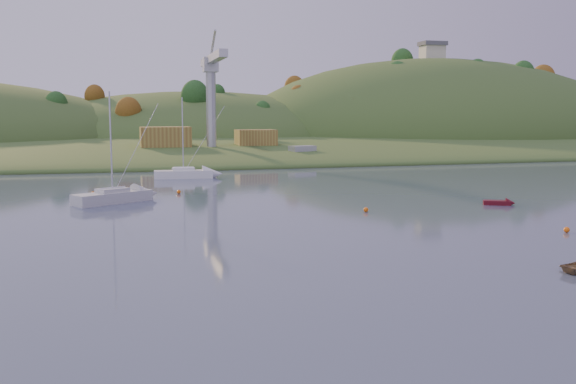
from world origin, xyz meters
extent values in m
plane|color=#343B55|center=(0.00, 0.00, 0.00)|extent=(500.00, 500.00, 0.00)
cube|color=#324C1E|center=(0.00, 230.00, 0.00)|extent=(620.00, 220.00, 1.50)
ellipsoid|color=#324C1E|center=(0.00, 165.00, 0.00)|extent=(640.00, 150.00, 7.00)
ellipsoid|color=#324C1E|center=(10.00, 210.00, 0.00)|extent=(140.00, 120.00, 36.00)
ellipsoid|color=#324C1E|center=(95.00, 195.00, 0.00)|extent=(150.00, 130.00, 60.00)
cube|color=beige|center=(95.00, 195.00, 32.50)|extent=(8.00, 6.00, 5.00)
cube|color=#595960|center=(95.00, 195.00, 35.70)|extent=(9.00, 7.00, 1.50)
cube|color=slate|center=(5.00, 122.00, 1.20)|extent=(42.00, 16.00, 2.40)
cube|color=olive|center=(-8.00, 123.00, 4.80)|extent=(11.00, 8.00, 4.80)
cube|color=olive|center=(13.00, 124.00, 4.40)|extent=(9.00, 7.00, 4.00)
cylinder|color=#B7B7BC|center=(2.00, 120.00, 11.40)|extent=(2.20, 2.20, 18.00)
cube|color=#B7B7BC|center=(2.00, 120.00, 20.90)|extent=(3.20, 3.20, 3.20)
cube|color=#B7B7BC|center=(2.00, 111.00, 21.90)|extent=(1.80, 18.00, 1.60)
cube|color=#B7B7BC|center=(2.00, 125.00, 21.90)|extent=(1.80, 10.00, 1.60)
cube|color=silver|center=(-19.32, 51.59, 0.63)|extent=(9.17, 7.16, 1.25)
cube|color=silver|center=(-19.32, 51.59, 1.30)|extent=(3.98, 3.55, 0.80)
cylinder|color=silver|center=(-19.32, 51.59, 6.95)|extent=(0.18, 0.18, 11.39)
cylinder|color=silver|center=(-19.32, 51.59, 1.55)|extent=(3.15, 2.04, 0.12)
cylinder|color=silver|center=(-19.32, 51.59, 1.65)|extent=(2.89, 2.00, 0.36)
cube|color=white|center=(-8.61, 77.88, 0.63)|extent=(9.29, 3.35, 1.26)
cube|color=white|center=(-8.61, 77.88, 1.31)|extent=(3.56, 2.28, 0.80)
cylinder|color=silver|center=(-8.61, 77.88, 6.96)|extent=(0.18, 0.18, 11.41)
cylinder|color=silver|center=(-8.61, 77.88, 1.56)|extent=(3.65, 0.37, 0.12)
cylinder|color=white|center=(-8.61, 77.88, 1.66)|extent=(3.21, 0.58, 0.36)
cube|color=#530B14|center=(22.29, 38.89, 0.24)|extent=(3.14, 2.36, 0.49)
cone|color=#530B14|center=(23.60, 38.23, 0.24)|extent=(1.44, 1.51, 1.17)
cube|color=slate|center=(19.74, 108.00, 0.83)|extent=(13.66, 8.14, 1.66)
cube|color=#B7B7BC|center=(19.74, 108.00, 2.21)|extent=(6.08, 4.24, 2.21)
sphere|color=orange|center=(18.41, 22.42, 0.25)|extent=(0.50, 0.50, 0.50)
sphere|color=orange|center=(6.11, 37.71, 0.25)|extent=(0.50, 0.50, 0.50)
sphere|color=orange|center=(-21.73, 59.24, 0.25)|extent=(0.50, 0.50, 0.50)
sphere|color=orange|center=(-11.23, 58.11, 0.25)|extent=(0.50, 0.50, 0.50)
camera|label=1|loc=(-18.75, -23.73, 10.16)|focal=40.00mm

